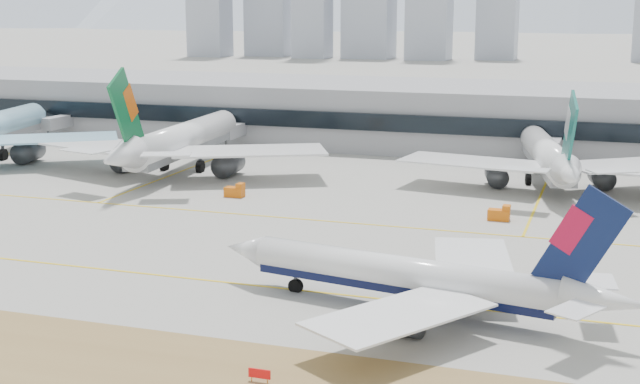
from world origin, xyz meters
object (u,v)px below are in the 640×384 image
(widebody_eva, at_px, (179,142))
(widebody_cathay, at_px, (549,158))
(terminal, at_px, (412,114))
(taxiing_airliner, at_px, (416,278))

(widebody_eva, bearing_deg, widebody_cathay, -86.60)
(widebody_eva, bearing_deg, terminal, -38.90)
(widebody_eva, relative_size, widebody_cathay, 1.16)
(taxiing_airliner, xyz_separation_m, terminal, (-28.34, 123.23, 3.37))
(taxiing_airliner, relative_size, widebody_eva, 0.76)
(widebody_cathay, xyz_separation_m, terminal, (-37.03, 44.09, 1.91))
(taxiing_airliner, bearing_deg, terminal, -66.87)
(taxiing_airliner, bearing_deg, widebody_eva, -36.37)
(taxiing_airliner, distance_m, widebody_eva, 95.87)
(taxiing_airliner, height_order, widebody_eva, widebody_eva)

